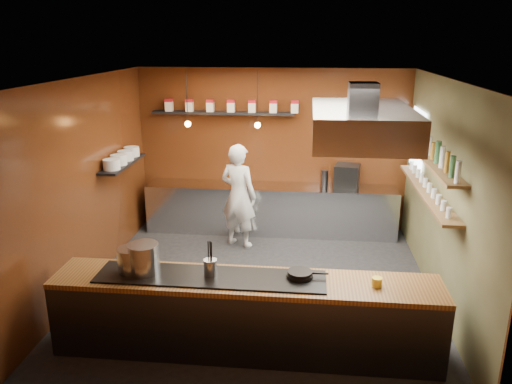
# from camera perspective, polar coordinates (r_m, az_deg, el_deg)

# --- Properties ---
(floor) EXTENTS (5.00, 5.00, 0.00)m
(floor) POSITION_cam_1_polar(r_m,az_deg,el_deg) (7.52, 0.37, -10.62)
(floor) COLOR black
(floor) RESTS_ON ground
(back_wall) EXTENTS (5.00, 0.00, 5.00)m
(back_wall) POSITION_cam_1_polar(r_m,az_deg,el_deg) (9.36, 1.90, 4.81)
(back_wall) COLOR #3A1A0A
(back_wall) RESTS_ON ground
(left_wall) EXTENTS (0.00, 5.00, 5.00)m
(left_wall) POSITION_cam_1_polar(r_m,az_deg,el_deg) (7.60, -18.72, 0.93)
(left_wall) COLOR #3A1A0A
(left_wall) RESTS_ON ground
(right_wall) EXTENTS (0.00, 5.00, 5.00)m
(right_wall) POSITION_cam_1_polar(r_m,az_deg,el_deg) (7.16, 20.72, -0.25)
(right_wall) COLOR #4B482A
(right_wall) RESTS_ON ground
(ceiling) EXTENTS (5.00, 5.00, 0.00)m
(ceiling) POSITION_cam_1_polar(r_m,az_deg,el_deg) (6.67, 0.42, 12.81)
(ceiling) COLOR silver
(ceiling) RESTS_ON back_wall
(window_pane) EXTENTS (0.00, 1.00, 1.00)m
(window_pane) POSITION_cam_1_polar(r_m,az_deg,el_deg) (8.66, 17.99, 5.66)
(window_pane) COLOR white
(window_pane) RESTS_ON right_wall
(prep_counter) EXTENTS (4.60, 0.65, 0.90)m
(prep_counter) POSITION_cam_1_polar(r_m,az_deg,el_deg) (9.33, 1.69, -1.93)
(prep_counter) COLOR silver
(prep_counter) RESTS_ON floor
(pass_counter) EXTENTS (4.40, 0.72, 0.94)m
(pass_counter) POSITION_cam_1_polar(r_m,az_deg,el_deg) (5.91, -1.23, -13.85)
(pass_counter) COLOR #38383D
(pass_counter) RESTS_ON floor
(tin_shelf) EXTENTS (2.60, 0.26, 0.04)m
(tin_shelf) POSITION_cam_1_polar(r_m,az_deg,el_deg) (9.20, -3.79, 9.00)
(tin_shelf) COLOR black
(tin_shelf) RESTS_ON back_wall
(plate_shelf) EXTENTS (0.30, 1.40, 0.04)m
(plate_shelf) POSITION_cam_1_polar(r_m,az_deg,el_deg) (8.42, -15.00, 3.15)
(plate_shelf) COLOR black
(plate_shelf) RESTS_ON left_wall
(bottle_shelf_upper) EXTENTS (0.26, 2.80, 0.04)m
(bottle_shelf_upper) POSITION_cam_1_polar(r_m,az_deg,el_deg) (7.30, 19.29, 3.64)
(bottle_shelf_upper) COLOR brown
(bottle_shelf_upper) RESTS_ON right_wall
(bottle_shelf_lower) EXTENTS (0.26, 2.80, 0.04)m
(bottle_shelf_lower) POSITION_cam_1_polar(r_m,az_deg,el_deg) (7.42, 18.93, 0.11)
(bottle_shelf_lower) COLOR brown
(bottle_shelf_lower) RESTS_ON right_wall
(extractor_hood) EXTENTS (1.20, 2.00, 0.72)m
(extractor_hood) POSITION_cam_1_polar(r_m,az_deg,el_deg) (6.33, 11.94, 7.69)
(extractor_hood) COLOR #38383D
(extractor_hood) RESTS_ON ceiling
(pendant_left) EXTENTS (0.10, 0.10, 0.95)m
(pendant_left) POSITION_cam_1_polar(r_m,az_deg,el_deg) (8.67, -7.81, 8.05)
(pendant_left) COLOR black
(pendant_left) RESTS_ON ceiling
(pendant_right) EXTENTS (0.10, 0.10, 0.95)m
(pendant_right) POSITION_cam_1_polar(r_m,az_deg,el_deg) (8.47, 0.18, 7.99)
(pendant_right) COLOR black
(pendant_right) RESTS_ON ceiling
(storage_tins) EXTENTS (2.43, 0.13, 0.22)m
(storage_tins) POSITION_cam_1_polar(r_m,az_deg,el_deg) (9.16, -2.87, 9.81)
(storage_tins) COLOR beige
(storage_tins) RESTS_ON tin_shelf
(plate_stacks) EXTENTS (0.26, 1.16, 0.16)m
(plate_stacks) POSITION_cam_1_polar(r_m,az_deg,el_deg) (8.39, -15.05, 3.81)
(plate_stacks) COLOR silver
(plate_stacks) RESTS_ON plate_shelf
(bottles) EXTENTS (0.06, 2.66, 0.24)m
(bottles) POSITION_cam_1_polar(r_m,az_deg,el_deg) (7.27, 19.40, 4.71)
(bottles) COLOR silver
(bottles) RESTS_ON bottle_shelf_upper
(wine_glasses) EXTENTS (0.07, 2.37, 0.13)m
(wine_glasses) POSITION_cam_1_polar(r_m,az_deg,el_deg) (7.39, 19.00, 0.74)
(wine_glasses) COLOR silver
(wine_glasses) RESTS_ON bottle_shelf_lower
(stockpot_large) EXTENTS (0.46, 0.46, 0.35)m
(stockpot_large) POSITION_cam_1_polar(r_m,az_deg,el_deg) (5.86, -12.72, -7.41)
(stockpot_large) COLOR #B9BBC0
(stockpot_large) RESTS_ON pass_counter
(stockpot_small) EXTENTS (0.41, 0.41, 0.29)m
(stockpot_small) POSITION_cam_1_polar(r_m,az_deg,el_deg) (5.93, -14.10, -7.53)
(stockpot_small) COLOR #B1B3B8
(stockpot_small) RESTS_ON pass_counter
(utensil_crock) EXTENTS (0.19, 0.19, 0.19)m
(utensil_crock) POSITION_cam_1_polar(r_m,az_deg,el_deg) (5.71, -5.23, -8.59)
(utensil_crock) COLOR #B5B7BC
(utensil_crock) RESTS_ON pass_counter
(frying_pan) EXTENTS (0.47, 0.30, 0.07)m
(frying_pan) POSITION_cam_1_polar(r_m,az_deg,el_deg) (5.69, 5.06, -9.34)
(frying_pan) COLOR black
(frying_pan) RESTS_ON pass_counter
(butter_jar) EXTENTS (0.15, 0.15, 0.10)m
(butter_jar) POSITION_cam_1_polar(r_m,az_deg,el_deg) (5.68, 13.65, -9.95)
(butter_jar) COLOR yellow
(butter_jar) RESTS_ON pass_counter
(espresso_machine) EXTENTS (0.49, 0.48, 0.42)m
(espresso_machine) POSITION_cam_1_polar(r_m,az_deg,el_deg) (9.19, 10.35, 1.80)
(espresso_machine) COLOR black
(espresso_machine) RESTS_ON prep_counter
(chef) EXTENTS (0.78, 0.65, 1.82)m
(chef) POSITION_cam_1_polar(r_m,az_deg,el_deg) (8.58, -2.01, -0.44)
(chef) COLOR white
(chef) RESTS_ON floor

